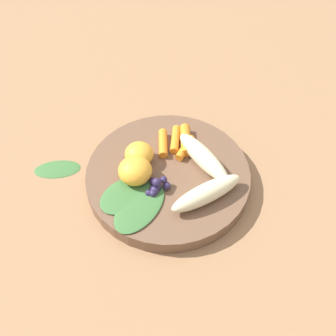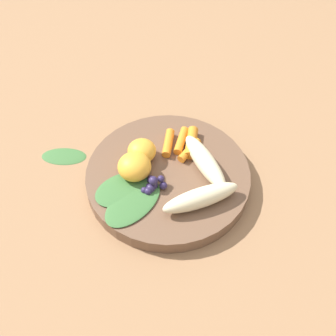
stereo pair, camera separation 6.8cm
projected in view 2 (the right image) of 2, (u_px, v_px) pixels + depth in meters
ground_plane at (168, 182)px, 0.71m from camera, size 2.40×2.40×0.00m
bowl at (168, 177)px, 0.70m from camera, size 0.28×0.28×0.03m
banana_peeled_left at (205, 162)px, 0.68m from camera, size 0.13×0.09×0.03m
banana_peeled_right at (201, 198)px, 0.64m from camera, size 0.10×0.12×0.03m
orange_segment_near at (134, 167)px, 0.67m from camera, size 0.06×0.06×0.04m
orange_segment_far at (143, 150)px, 0.70m from camera, size 0.05×0.05×0.04m
carrot_front at (189, 150)px, 0.71m from camera, size 0.02×0.05×0.01m
carrot_mid_left at (189, 141)px, 0.72m from camera, size 0.05×0.07×0.02m
carrot_mid_right at (181, 141)px, 0.73m from camera, size 0.03×0.06×0.01m
carrot_rear at (168, 143)px, 0.72m from camera, size 0.04×0.06×0.02m
blueberry_pile at (150, 182)px, 0.67m from camera, size 0.06×0.04×0.03m
kale_leaf_left at (122, 189)px, 0.66m from camera, size 0.10×0.11×0.00m
kale_leaf_right at (133, 202)px, 0.65m from camera, size 0.07×0.12×0.00m
kale_leaf_stray at (64, 156)px, 0.75m from camera, size 0.09×0.08×0.01m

